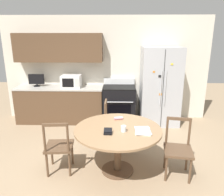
# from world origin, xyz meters

# --- Properties ---
(ground_plane) EXTENTS (14.00, 14.00, 0.00)m
(ground_plane) POSITION_xyz_m (0.00, 0.00, 0.00)
(ground_plane) COLOR #9E8466
(back_wall) EXTENTS (5.20, 0.44, 2.60)m
(back_wall) POSITION_xyz_m (-0.30, 2.59, 1.44)
(back_wall) COLOR silver
(back_wall) RESTS_ON ground_plane
(kitchen_counter) EXTENTS (2.15, 0.64, 0.90)m
(kitchen_counter) POSITION_xyz_m (-1.14, 2.29, 0.45)
(kitchen_counter) COLOR brown
(kitchen_counter) RESTS_ON ground_plane
(refrigerator) EXTENTS (0.92, 0.74, 1.87)m
(refrigerator) POSITION_xyz_m (1.33, 2.23, 0.94)
(refrigerator) COLOR #B2B5BA
(refrigerator) RESTS_ON ground_plane
(oven_range) EXTENTS (0.79, 0.68, 1.08)m
(oven_range) POSITION_xyz_m (0.34, 2.26, 0.47)
(oven_range) COLOR black
(oven_range) RESTS_ON ground_plane
(microwave) EXTENTS (0.46, 0.40, 0.30)m
(microwave) POSITION_xyz_m (-0.83, 2.27, 1.05)
(microwave) COLOR white
(microwave) RESTS_ON kitchen_counter
(countertop_tv) EXTENTS (0.38, 0.16, 0.31)m
(countertop_tv) POSITION_xyz_m (-1.72, 2.33, 1.07)
(countertop_tv) COLOR black
(countertop_tv) RESTS_ON kitchen_counter
(dining_table) EXTENTS (1.36, 1.36, 0.74)m
(dining_table) POSITION_xyz_m (0.31, 0.16, 0.62)
(dining_table) COLOR #997551
(dining_table) RESTS_ON ground_plane
(dining_chair_right) EXTENTS (0.48, 0.48, 0.90)m
(dining_chair_right) POSITION_xyz_m (1.24, 0.09, 0.43)
(dining_chair_right) COLOR brown
(dining_chair_right) RESTS_ON ground_plane
(dining_chair_far) EXTENTS (0.42, 0.42, 0.90)m
(dining_chair_far) POSITION_xyz_m (0.23, 1.09, 0.43)
(dining_chair_far) COLOR brown
(dining_chair_far) RESTS_ON ground_plane
(dining_chair_left) EXTENTS (0.45, 0.45, 0.90)m
(dining_chair_left) POSITION_xyz_m (-0.62, 0.13, 0.43)
(dining_chair_left) COLOR brown
(dining_chair_left) RESTS_ON ground_plane
(candle_glass) EXTENTS (0.08, 0.08, 0.09)m
(candle_glass) POSITION_xyz_m (0.39, 0.06, 0.79)
(candle_glass) COLOR silver
(candle_glass) RESTS_ON dining_table
(folded_napkin) EXTENTS (0.15, 0.08, 0.05)m
(folded_napkin) POSITION_xyz_m (0.32, 0.54, 0.77)
(folded_napkin) COLOR pink
(folded_napkin) RESTS_ON dining_table
(wallet) EXTENTS (0.12, 0.13, 0.07)m
(wallet) POSITION_xyz_m (0.16, -0.02, 0.77)
(wallet) COLOR black
(wallet) RESTS_ON dining_table
(mail_stack) EXTENTS (0.25, 0.32, 0.02)m
(mail_stack) POSITION_xyz_m (0.68, 0.06, 0.76)
(mail_stack) COLOR white
(mail_stack) RESTS_ON dining_table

